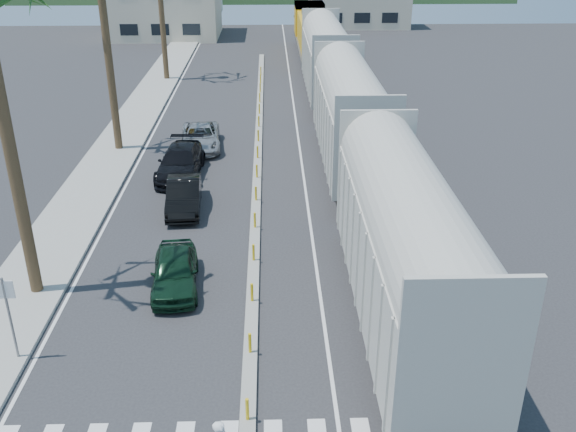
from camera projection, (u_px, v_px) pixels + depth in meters
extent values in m
plane|color=#28282B|center=(249.00, 398.00, 18.64)|extent=(140.00, 140.00, 0.00)
cube|color=gray|center=(126.00, 133.00, 40.99)|extent=(3.00, 90.00, 0.15)
cube|color=black|center=(321.00, 119.00, 44.06)|extent=(0.12, 100.00, 0.06)
cube|color=black|center=(342.00, 119.00, 44.10)|extent=(0.12, 100.00, 0.06)
cube|color=gray|center=(258.00, 159.00, 36.70)|extent=(0.45, 60.00, 0.15)
cylinder|color=yellow|center=(247.00, 409.00, 17.52)|extent=(0.10, 0.10, 0.70)
cylinder|color=yellow|center=(250.00, 343.00, 20.24)|extent=(0.10, 0.10, 0.70)
cylinder|color=yellow|center=(252.00, 292.00, 22.95)|extent=(0.10, 0.10, 0.70)
cylinder|color=yellow|center=(254.00, 252.00, 25.66)|extent=(0.10, 0.10, 0.70)
cylinder|color=yellow|center=(255.00, 220.00, 28.37)|extent=(0.10, 0.10, 0.70)
cylinder|color=yellow|center=(256.00, 193.00, 31.09)|extent=(0.10, 0.10, 0.70)
cylinder|color=yellow|center=(257.00, 171.00, 33.80)|extent=(0.10, 0.10, 0.70)
cylinder|color=yellow|center=(258.00, 152.00, 36.51)|extent=(0.10, 0.10, 0.70)
cylinder|color=yellow|center=(258.00, 136.00, 39.23)|extent=(0.10, 0.10, 0.70)
cylinder|color=yellow|center=(259.00, 121.00, 41.94)|extent=(0.10, 0.10, 0.70)
cylinder|color=yellow|center=(259.00, 109.00, 44.65)|extent=(0.10, 0.10, 0.70)
cylinder|color=yellow|center=(260.00, 98.00, 47.37)|extent=(0.10, 0.10, 0.70)
cylinder|color=yellow|center=(260.00, 88.00, 50.08)|extent=(0.10, 0.10, 0.70)
cylinder|color=yellow|center=(261.00, 79.00, 52.79)|extent=(0.10, 0.10, 0.70)
cylinder|color=yellow|center=(261.00, 71.00, 55.51)|extent=(0.10, 0.10, 0.70)
cube|color=silver|center=(153.00, 134.00, 41.07)|extent=(0.12, 90.00, 0.01)
cube|color=silver|center=(298.00, 133.00, 41.31)|extent=(0.12, 90.00, 0.01)
cube|color=#BBB8AB|center=(405.00, 260.00, 20.59)|extent=(3.00, 12.88, 3.40)
cylinder|color=#BBB8AB|center=(409.00, 212.00, 19.87)|extent=(2.90, 12.58, 2.90)
cube|color=black|center=(400.00, 317.00, 21.53)|extent=(2.60, 12.88, 1.00)
cube|color=#BBB8AB|center=(350.00, 123.00, 34.15)|extent=(3.00, 12.88, 3.40)
cylinder|color=#BBB8AB|center=(351.00, 91.00, 33.43)|extent=(2.90, 12.58, 2.90)
cube|color=black|center=(348.00, 162.00, 35.09)|extent=(2.60, 12.88, 1.00)
cube|color=#BBB8AB|center=(326.00, 64.00, 47.72)|extent=(3.00, 12.88, 3.40)
cylinder|color=#BBB8AB|center=(327.00, 40.00, 47.00)|extent=(2.90, 12.58, 2.90)
cube|color=black|center=(326.00, 93.00, 48.66)|extent=(2.60, 12.88, 1.00)
cube|color=#4C4C4F|center=(312.00, 46.00, 62.89)|extent=(3.00, 17.00, 0.50)
cube|color=gold|center=(313.00, 32.00, 61.33)|extent=(2.70, 12.24, 2.60)
cube|color=gold|center=(309.00, 18.00, 67.33)|extent=(3.00, 3.74, 3.20)
cube|color=black|center=(312.00, 52.00, 63.15)|extent=(2.60, 13.60, 0.90)
cylinder|color=brown|center=(11.00, 153.00, 21.51)|extent=(0.44, 0.44, 11.00)
cylinder|color=brown|center=(110.00, 66.00, 36.18)|extent=(0.44, 0.44, 10.00)
cylinder|color=brown|center=(161.00, 6.00, 52.04)|extent=(0.44, 0.44, 12.00)
cylinder|color=slate|center=(11.00, 320.00, 19.61)|extent=(0.08, 0.08, 3.00)
cube|color=silver|center=(4.00, 290.00, 19.15)|extent=(0.60, 0.04, 0.60)
cube|color=beige|center=(165.00, 0.00, 72.71)|extent=(12.00, 10.00, 8.00)
imported|color=black|center=(175.00, 271.00, 23.91)|extent=(2.42, 4.46, 1.42)
imported|color=black|center=(184.00, 195.00, 30.31)|extent=(2.15, 4.61, 1.45)
imported|color=black|center=(180.00, 162.00, 34.25)|extent=(2.62, 5.51, 1.54)
imported|color=#A0A2A5|center=(200.00, 137.00, 38.37)|extent=(3.07, 5.33, 1.38)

